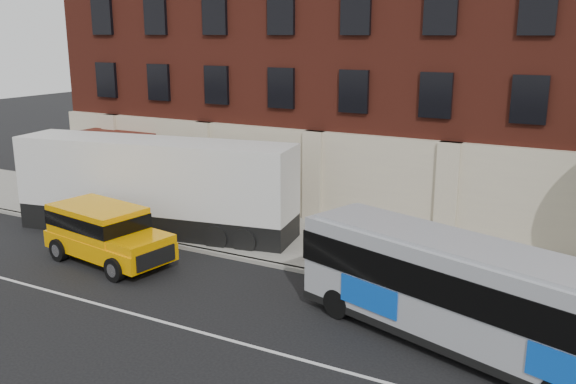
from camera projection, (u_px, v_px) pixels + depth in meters
The scene contains 9 objects.
ground at pixel (137, 325), 18.29m from camera, with size 120.00×120.00×0.00m, color black.
sidewalk at pixel (284, 237), 25.94m from camera, with size 60.00×6.00×0.15m, color #9C988D.
kerb at pixel (246, 259), 23.38m from camera, with size 60.00×0.25×0.15m, color #9C988D.
lane_line at pixel (149, 318), 18.72m from camera, with size 60.00×0.12×0.01m, color beige.
building at pixel (361, 49), 30.83m from camera, with size 30.00×12.10×15.00m.
sign_pole at pixel (82, 196), 27.09m from camera, with size 0.30×0.20×2.50m.
city_bus at pixel (485, 298), 16.11m from camera, with size 11.20×5.60×3.02m.
yellow_suv at pixel (104, 230), 23.15m from camera, with size 5.62×3.02×2.09m.
shipping_container at pixel (155, 188), 26.24m from camera, with size 12.35×4.53×4.04m.
Camera 1 is at (11.88, -12.61, 8.33)m, focal length 38.77 mm.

